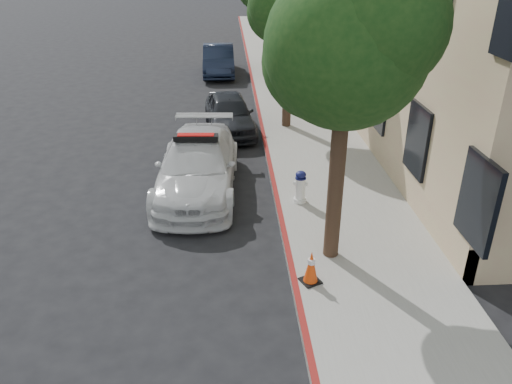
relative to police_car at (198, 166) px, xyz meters
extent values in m
plane|color=black|center=(-0.09, -1.37, -0.71)|extent=(120.00, 120.00, 0.00)
cube|color=gray|center=(3.51, 8.63, -0.63)|extent=(3.20, 50.00, 0.15)
cube|color=maroon|center=(1.97, 8.63, -0.63)|extent=(0.12, 50.00, 0.15)
cylinder|color=black|center=(2.81, -3.37, 1.09)|extent=(0.30, 0.30, 3.30)
sphere|color=#133611|center=(2.81, -3.37, 3.54)|extent=(2.80, 2.80, 2.80)
sphere|color=#133611|center=(3.21, -3.67, 3.94)|extent=(2.24, 2.24, 2.24)
sphere|color=#133611|center=(2.46, -3.07, 3.24)|extent=(2.10, 2.10, 2.10)
cylinder|color=black|center=(2.81, 4.63, 1.04)|extent=(0.30, 0.30, 3.19)
sphere|color=#133611|center=(2.81, 4.63, 3.43)|extent=(2.60, 2.60, 2.60)
sphere|color=#133611|center=(2.46, 4.93, 3.13)|extent=(1.95, 1.95, 1.95)
cylinder|color=black|center=(2.81, 12.63, 1.15)|extent=(0.30, 0.30, 3.41)
imported|color=silver|center=(0.00, 0.00, 0.00)|extent=(2.22, 4.94, 1.40)
cube|color=black|center=(0.00, 0.00, 0.76)|extent=(1.11, 0.34, 0.14)
cube|color=#A50A07|center=(0.00, 0.00, 0.82)|extent=(0.91, 0.27, 0.06)
imported|color=black|center=(0.86, 4.57, -0.07)|extent=(1.91, 3.89, 1.28)
imported|color=black|center=(0.42, 12.95, -0.01)|extent=(1.52, 4.22, 1.38)
cylinder|color=white|center=(2.50, -1.06, -0.51)|extent=(0.31, 0.31, 0.10)
cylinder|color=white|center=(2.50, -1.06, -0.19)|extent=(0.23, 0.23, 0.53)
ellipsoid|color=#121650|center=(2.50, -1.06, 0.17)|extent=(0.25, 0.25, 0.18)
cylinder|color=white|center=(2.50, -1.06, -0.07)|extent=(0.34, 0.21, 0.10)
cylinder|color=white|center=(2.50, -1.06, -0.07)|extent=(0.15, 0.20, 0.10)
cube|color=black|center=(2.26, -4.26, -0.54)|extent=(0.46, 0.46, 0.03)
cone|color=#E2400B|center=(2.26, -4.26, -0.21)|extent=(0.27, 0.27, 0.63)
cylinder|color=white|center=(2.26, -4.26, -0.11)|extent=(0.14, 0.14, 0.10)
camera|label=1|loc=(0.81, -11.74, 5.07)|focal=35.00mm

